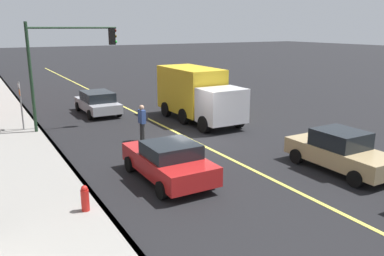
% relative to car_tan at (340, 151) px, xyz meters
% --- Properties ---
extents(ground, '(200.00, 200.00, 0.00)m').
position_rel_car_tan_xyz_m(ground, '(6.48, 2.89, -0.78)').
color(ground, black).
extents(sidewalk_slab, '(80.00, 3.64, 0.15)m').
position_rel_car_tan_xyz_m(sidewalk_slab, '(6.48, 10.76, -0.70)').
color(sidewalk_slab, gray).
rests_on(sidewalk_slab, ground).
extents(curb_edge, '(80.00, 0.16, 0.15)m').
position_rel_car_tan_xyz_m(curb_edge, '(6.48, 9.03, -0.70)').
color(curb_edge, slate).
rests_on(curb_edge, ground).
extents(lane_stripe_center, '(80.00, 0.16, 0.01)m').
position_rel_car_tan_xyz_m(lane_stripe_center, '(6.48, 2.89, -0.77)').
color(lane_stripe_center, '#D8CC4C').
rests_on(lane_stripe_center, ground).
extents(car_tan, '(4.29, 1.92, 1.58)m').
position_rel_car_tan_xyz_m(car_tan, '(0.00, 0.00, 0.00)').
color(car_tan, tan).
rests_on(car_tan, ground).
extents(car_red, '(4.32, 2.08, 1.45)m').
position_rel_car_tan_xyz_m(car_red, '(2.40, 6.18, -0.04)').
color(car_red, red).
rests_on(car_red, ground).
extents(car_silver, '(4.39, 2.02, 1.44)m').
position_rel_car_tan_xyz_m(car_silver, '(14.67, 5.11, -0.03)').
color(car_silver, '#A8AAB2').
rests_on(car_silver, ground).
extents(truck_yellow, '(6.56, 2.49, 3.07)m').
position_rel_car_tan_xyz_m(truck_yellow, '(9.94, 0.54, 0.85)').
color(truck_yellow, silver).
rests_on(truck_yellow, ground).
extents(pedestrian_with_backpack, '(0.44, 0.38, 1.79)m').
position_rel_car_tan_xyz_m(pedestrian_with_backpack, '(7.53, 5.02, 0.28)').
color(pedestrian_with_backpack, '#383838').
rests_on(pedestrian_with_backpack, ground).
extents(traffic_light_mast, '(0.28, 4.66, 5.66)m').
position_rel_car_tan_xyz_m(traffic_light_mast, '(11.40, 7.56, 3.14)').
color(traffic_light_mast, '#1E3823').
rests_on(traffic_light_mast, ground).
extents(street_sign_post, '(0.60, 0.08, 2.66)m').
position_rel_car_tan_xyz_m(street_sign_post, '(12.26, 9.85, 0.80)').
color(street_sign_post, slate).
rests_on(street_sign_post, ground).
extents(fire_hydrant, '(0.24, 0.24, 0.94)m').
position_rel_car_tan_xyz_m(fire_hydrant, '(1.12, 9.55, -0.31)').
color(fire_hydrant, red).
rests_on(fire_hydrant, ground).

